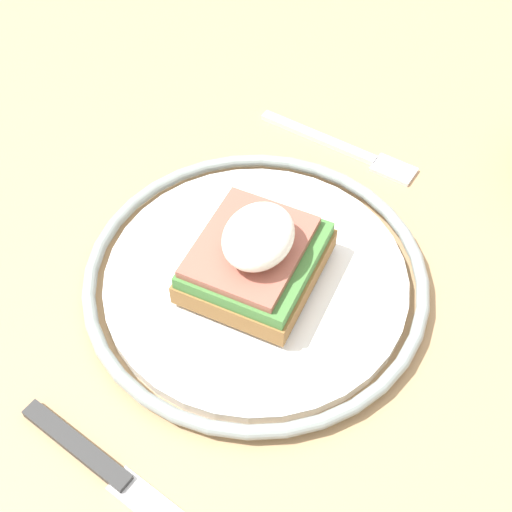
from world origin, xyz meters
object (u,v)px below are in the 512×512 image
(sandwich, at_px, (256,254))
(knife, at_px, (117,478))
(fork, at_px, (345,149))
(plate, at_px, (256,279))

(sandwich, xyz_separation_m, knife, (0.17, -0.02, -0.04))
(fork, distance_m, knife, 0.34)
(plate, relative_size, sandwich, 2.57)
(plate, bearing_deg, sandwich, 21.55)
(fork, height_order, knife, knife)
(plate, distance_m, fork, 0.17)
(plate, bearing_deg, fork, 176.98)
(plate, distance_m, knife, 0.17)
(fork, bearing_deg, sandwich, -2.75)
(plate, xyz_separation_m, fork, (-0.16, 0.01, -0.01))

